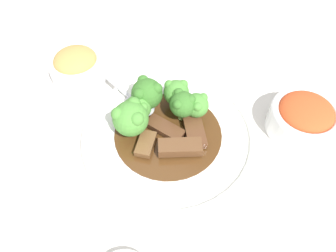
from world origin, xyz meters
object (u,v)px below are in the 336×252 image
at_px(beef_strip_0, 180,147).
at_px(broccoli_floret_1, 196,105).
at_px(broccoli_floret_4, 176,92).
at_px(beef_strip_1, 194,131).
at_px(broccoli_floret_0, 147,93).
at_px(main_plate, 168,135).
at_px(broccoli_floret_5, 138,107).
at_px(beef_strip_3, 166,127).
at_px(beef_strip_2, 146,144).
at_px(serving_spoon, 131,97).
at_px(side_bowl_appetizer, 77,67).
at_px(broccoli_floret_3, 182,103).
at_px(broccoli_floret_2, 130,118).
at_px(side_bowl_kimchi, 304,117).

bearing_deg(beef_strip_0, broccoli_floret_1, -163.67).
bearing_deg(broccoli_floret_4, broccoli_floret_1, 89.70).
relative_size(beef_strip_1, broccoli_floret_0, 1.05).
height_order(main_plate, broccoli_floret_5, broccoli_floret_5).
bearing_deg(beef_strip_0, beef_strip_3, -114.44).
height_order(main_plate, beef_strip_2, beef_strip_2).
height_order(beef_strip_0, broccoli_floret_0, broccoli_floret_0).
bearing_deg(broccoli_floret_1, serving_spoon, -70.08).
relative_size(broccoli_floret_1, side_bowl_appetizer, 0.46).
bearing_deg(beef_strip_3, broccoli_floret_3, 173.88).
distance_m(broccoli_floret_0, broccoli_floret_2, 0.05).
xyz_separation_m(main_plate, side_bowl_kimchi, (-0.15, 0.16, 0.02)).
bearing_deg(beef_strip_0, side_bowl_appetizer, -95.07).
relative_size(main_plate, beef_strip_1, 4.28).
distance_m(main_plate, side_bowl_appetizer, 0.21).
relative_size(broccoli_floret_1, broccoli_floret_4, 0.92).
relative_size(beef_strip_2, beef_strip_3, 0.79).
relative_size(beef_strip_2, side_bowl_kimchi, 0.47).
height_order(beef_strip_3, broccoli_floret_4, broccoli_floret_4).
distance_m(beef_strip_2, beef_strip_3, 0.04).
relative_size(serving_spoon, side_bowl_appetizer, 2.36).
bearing_deg(beef_strip_1, beef_strip_0, 1.87).
distance_m(beef_strip_0, side_bowl_appetizer, 0.25).
height_order(beef_strip_1, broccoli_floret_0, broccoli_floret_0).
height_order(main_plate, broccoli_floret_4, broccoli_floret_4).
bearing_deg(broccoli_floret_4, main_plate, 25.01).
xyz_separation_m(main_plate, broccoli_floret_1, (-0.05, 0.01, 0.04)).
relative_size(broccoli_floret_3, side_bowl_appetizer, 0.55).
xyz_separation_m(beef_strip_0, side_bowl_appetizer, (-0.02, -0.25, 0.01)).
bearing_deg(broccoli_floret_3, side_bowl_appetizer, -81.59).
relative_size(broccoli_floret_4, serving_spoon, 0.21).
relative_size(broccoli_floret_2, serving_spoon, 0.26).
distance_m(broccoli_floret_5, serving_spoon, 0.05).
bearing_deg(beef_strip_0, main_plate, -114.25).
relative_size(broccoli_floret_0, broccoli_floret_5, 1.25).
bearing_deg(broccoli_floret_3, broccoli_floret_1, 134.27).
height_order(beef_strip_0, beef_strip_3, beef_strip_0).
bearing_deg(side_bowl_appetizer, broccoli_floret_0, 94.19).
bearing_deg(broccoli_floret_1, broccoli_floret_3, -45.73).
relative_size(main_plate, broccoli_floret_5, 5.62).
distance_m(broccoli_floret_0, broccoli_floret_1, 0.08).
height_order(beef_strip_1, beef_strip_2, beef_strip_1).
relative_size(beef_strip_1, broccoli_floret_3, 1.21).
distance_m(beef_strip_3, side_bowl_kimchi, 0.22).
bearing_deg(beef_strip_3, side_bowl_appetizer, -90.95).
bearing_deg(beef_strip_1, main_plate, -55.53).
height_order(broccoli_floret_4, serving_spoon, broccoli_floret_4).
bearing_deg(main_plate, broccoli_floret_1, 164.47).
relative_size(beef_strip_3, side_bowl_kimchi, 0.59).
xyz_separation_m(broccoli_floret_3, broccoli_floret_4, (-0.02, -0.02, -0.00)).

